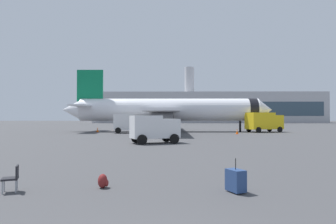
{
  "coord_description": "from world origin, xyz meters",
  "views": [
    {
      "loc": [
        0.39,
        -4.3,
        2.44
      ],
      "look_at": [
        -0.0,
        28.03,
        3.0
      ],
      "focal_mm": 32.19,
      "sensor_mm": 36.0,
      "label": 1
    }
  ],
  "objects_px": {
    "airplane_at_gate": "(168,110)",
    "safety_cone_far": "(98,130)",
    "service_truck": "(129,123)",
    "safety_cone_mid": "(114,128)",
    "fuel_truck": "(264,121)",
    "cargo_van": "(154,128)",
    "traveller_backpack": "(103,181)",
    "safety_cone_near": "(237,131)",
    "gate_chair": "(13,177)",
    "rolling_suitcase": "(236,180)"
  },
  "relations": [
    {
      "from": "service_truck",
      "to": "fuel_truck",
      "type": "relative_size",
      "value": 0.79
    },
    {
      "from": "airplane_at_gate",
      "to": "fuel_truck",
      "type": "xyz_separation_m",
      "value": [
        15.74,
        -1.58,
        -1.88
      ]
    },
    {
      "from": "fuel_truck",
      "to": "cargo_van",
      "type": "distance_m",
      "value": 27.11
    },
    {
      "from": "safety_cone_near",
      "to": "gate_chair",
      "type": "distance_m",
      "value": 36.85
    },
    {
      "from": "service_truck",
      "to": "rolling_suitcase",
      "type": "bearing_deg",
      "value": -76.59
    },
    {
      "from": "traveller_backpack",
      "to": "rolling_suitcase",
      "type": "bearing_deg",
      "value": -7.25
    },
    {
      "from": "cargo_van",
      "to": "safety_cone_far",
      "type": "relative_size",
      "value": 6.3
    },
    {
      "from": "safety_cone_mid",
      "to": "safety_cone_far",
      "type": "xyz_separation_m",
      "value": [
        -1.12,
        -8.37,
        0.06
      ]
    },
    {
      "from": "service_truck",
      "to": "gate_chair",
      "type": "xyz_separation_m",
      "value": [
        1.42,
        -36.49,
        -1.11
      ]
    },
    {
      "from": "gate_chair",
      "to": "safety_cone_near",
      "type": "bearing_deg",
      "value": 66.57
    },
    {
      "from": "airplane_at_gate",
      "to": "safety_cone_near",
      "type": "height_order",
      "value": "airplane_at_gate"
    },
    {
      "from": "safety_cone_far",
      "to": "traveller_backpack",
      "type": "distance_m",
      "value": 40.41
    },
    {
      "from": "service_truck",
      "to": "safety_cone_far",
      "type": "height_order",
      "value": "service_truck"
    },
    {
      "from": "cargo_van",
      "to": "traveller_backpack",
      "type": "bearing_deg",
      "value": -92.38
    },
    {
      "from": "airplane_at_gate",
      "to": "safety_cone_far",
      "type": "height_order",
      "value": "airplane_at_gate"
    },
    {
      "from": "safety_cone_far",
      "to": "service_truck",
      "type": "bearing_deg",
      "value": -30.44
    },
    {
      "from": "safety_cone_near",
      "to": "safety_cone_mid",
      "type": "height_order",
      "value": "safety_cone_near"
    },
    {
      "from": "safety_cone_mid",
      "to": "gate_chair",
      "type": "xyz_separation_m",
      "value": [
        5.92,
        -48.17,
        0.18
      ]
    },
    {
      "from": "safety_cone_mid",
      "to": "rolling_suitcase",
      "type": "bearing_deg",
      "value": -74.68
    },
    {
      "from": "airplane_at_gate",
      "to": "safety_cone_far",
      "type": "xyz_separation_m",
      "value": [
        -11.6,
        -1.46,
        -3.28
      ]
    },
    {
      "from": "fuel_truck",
      "to": "safety_cone_far",
      "type": "relative_size",
      "value": 8.43
    },
    {
      "from": "service_truck",
      "to": "safety_cone_mid",
      "type": "xyz_separation_m",
      "value": [
        -4.49,
        11.67,
        -1.29
      ]
    },
    {
      "from": "airplane_at_gate",
      "to": "safety_cone_mid",
      "type": "bearing_deg",
      "value": 146.57
    },
    {
      "from": "cargo_van",
      "to": "gate_chair",
      "type": "height_order",
      "value": "cargo_van"
    },
    {
      "from": "airplane_at_gate",
      "to": "fuel_truck",
      "type": "distance_m",
      "value": 15.93
    },
    {
      "from": "fuel_truck",
      "to": "cargo_van",
      "type": "height_order",
      "value": "fuel_truck"
    },
    {
      "from": "safety_cone_mid",
      "to": "rolling_suitcase",
      "type": "relative_size",
      "value": 0.58
    },
    {
      "from": "cargo_van",
      "to": "safety_cone_near",
      "type": "relative_size",
      "value": 5.97
    },
    {
      "from": "fuel_truck",
      "to": "cargo_van",
      "type": "bearing_deg",
      "value": -128.12
    },
    {
      "from": "safety_cone_far",
      "to": "rolling_suitcase",
      "type": "xyz_separation_m",
      "value": [
        14.31,
        -39.75,
        0.01
      ]
    },
    {
      "from": "airplane_at_gate",
      "to": "service_truck",
      "type": "height_order",
      "value": "airplane_at_gate"
    },
    {
      "from": "airplane_at_gate",
      "to": "safety_cone_near",
      "type": "relative_size",
      "value": 44.07
    },
    {
      "from": "traveller_backpack",
      "to": "cargo_van",
      "type": "bearing_deg",
      "value": 87.62
    },
    {
      "from": "fuel_truck",
      "to": "safety_cone_mid",
      "type": "xyz_separation_m",
      "value": [
        -26.22,
        8.5,
        -1.46
      ]
    },
    {
      "from": "service_truck",
      "to": "traveller_backpack",
      "type": "relative_size",
      "value": 10.64
    },
    {
      "from": "cargo_van",
      "to": "safety_cone_mid",
      "type": "distance_m",
      "value": 31.32
    },
    {
      "from": "service_truck",
      "to": "safety_cone_far",
      "type": "bearing_deg",
      "value": 149.56
    },
    {
      "from": "airplane_at_gate",
      "to": "fuel_truck",
      "type": "relative_size",
      "value": 5.51
    },
    {
      "from": "traveller_backpack",
      "to": "gate_chair",
      "type": "bearing_deg",
      "value": -167.85
    },
    {
      "from": "airplane_at_gate",
      "to": "service_truck",
      "type": "bearing_deg",
      "value": -141.54
    },
    {
      "from": "service_truck",
      "to": "safety_cone_mid",
      "type": "height_order",
      "value": "service_truck"
    },
    {
      "from": "service_truck",
      "to": "safety_cone_mid",
      "type": "distance_m",
      "value": 12.58
    },
    {
      "from": "gate_chair",
      "to": "service_truck",
      "type": "bearing_deg",
      "value": 92.24
    },
    {
      "from": "service_truck",
      "to": "fuel_truck",
      "type": "bearing_deg",
      "value": 8.31
    },
    {
      "from": "cargo_van",
      "to": "airplane_at_gate",
      "type": "bearing_deg",
      "value": 87.5
    },
    {
      "from": "fuel_truck",
      "to": "gate_chair",
      "type": "distance_m",
      "value": 44.58
    },
    {
      "from": "airplane_at_gate",
      "to": "cargo_van",
      "type": "distance_m",
      "value": 23.04
    },
    {
      "from": "airplane_at_gate",
      "to": "traveller_backpack",
      "type": "bearing_deg",
      "value": -92.45
    },
    {
      "from": "service_truck",
      "to": "safety_cone_far",
      "type": "relative_size",
      "value": 6.66
    },
    {
      "from": "safety_cone_near",
      "to": "rolling_suitcase",
      "type": "xyz_separation_m",
      "value": [
        -7.38,
        -33.77,
        -0.01
      ]
    }
  ]
}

